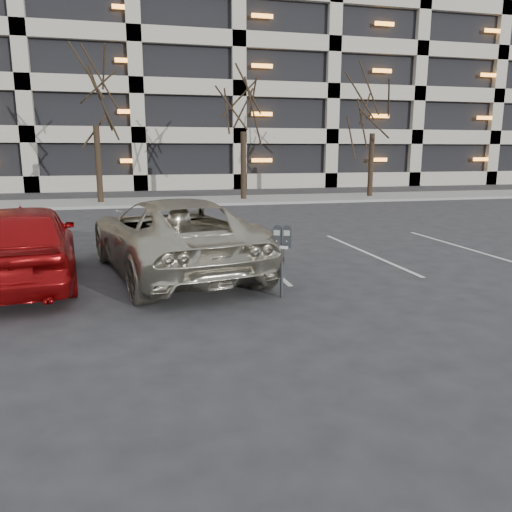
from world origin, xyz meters
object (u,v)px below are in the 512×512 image
at_px(tree_c, 243,88).
at_px(car_red, 23,243).
at_px(tree_b, 93,76).
at_px(suv_silver, 173,236).
at_px(tree_d, 374,93).
at_px(parking_meter, 282,243).

bearing_deg(tree_c, car_red, -116.64).
bearing_deg(car_red, tree_c, -123.71).
bearing_deg(tree_b, suv_silver, -80.88).
relative_size(tree_d, suv_silver, 1.26).
xyz_separation_m(tree_c, parking_meter, (-2.97, -16.95, -4.58)).
bearing_deg(tree_d, tree_c, 180.00).
bearing_deg(car_red, parking_meter, 148.86).
xyz_separation_m(tree_c, tree_d, (7.00, 0.00, -0.05)).
relative_size(tree_b, car_red, 1.74).
relative_size(parking_meter, suv_silver, 0.21).
bearing_deg(parking_meter, suv_silver, 150.07).
distance_m(tree_c, car_red, 17.36).
height_order(tree_c, parking_meter, tree_c).
height_order(tree_c, suv_silver, tree_c).
relative_size(tree_c, parking_meter, 6.13).
bearing_deg(tree_c, suv_silver, -107.66).
distance_m(tree_c, tree_d, 7.00).
distance_m(tree_b, car_red, 15.77).
height_order(tree_d, suv_silver, tree_d).
bearing_deg(tree_b, car_red, -91.87).
bearing_deg(parking_meter, tree_c, 104.30).
height_order(tree_b, tree_c, tree_b).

